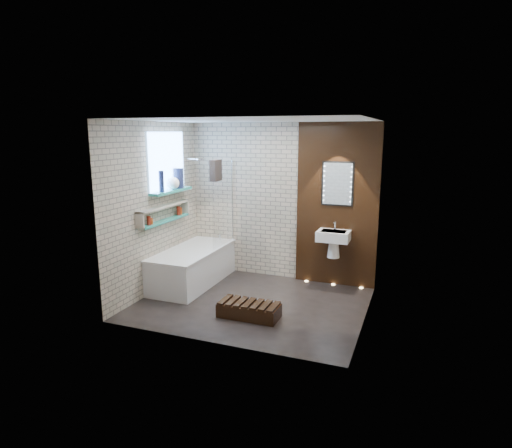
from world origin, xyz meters
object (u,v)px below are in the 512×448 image
at_px(bath_screen, 223,204).
at_px(walnut_step, 249,311).
at_px(led_mirror, 337,184).
at_px(washbasin, 333,240).
at_px(bathtub, 193,266).

relative_size(bath_screen, walnut_step, 1.71).
distance_m(bath_screen, led_mirror, 1.89).
height_order(bath_screen, washbasin, bath_screen).
height_order(washbasin, led_mirror, led_mirror).
bearing_deg(walnut_step, washbasin, 62.16).
bearing_deg(bath_screen, led_mirror, 10.66).
height_order(bathtub, bath_screen, bath_screen).
bearing_deg(bath_screen, washbasin, 5.78).
bearing_deg(washbasin, bath_screen, -174.22).
bearing_deg(led_mirror, washbasin, -90.00).
xyz_separation_m(bathtub, washbasin, (2.17, 0.62, 0.50)).
xyz_separation_m(bathtub, walnut_step, (1.36, -0.92, -0.20)).
xyz_separation_m(bath_screen, washbasin, (1.82, 0.18, -0.49)).
bearing_deg(led_mirror, bathtub, -160.22).
bearing_deg(walnut_step, bathtub, 145.98).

